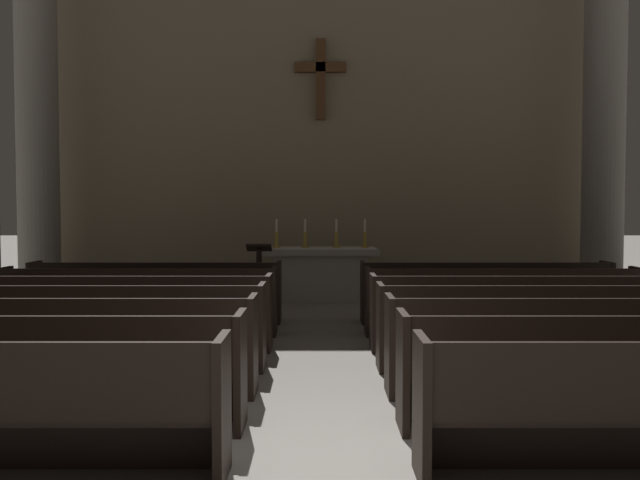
{
  "coord_description": "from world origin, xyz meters",
  "views": [
    {
      "loc": [
        -0.01,
        -4.54,
        1.79
      ],
      "look_at": [
        0.0,
        7.72,
        1.21
      ],
      "focal_mm": 39.37,
      "sensor_mm": 36.0,
      "label": 1
    }
  ],
  "objects_px": {
    "candlestick_outer_left": "(276,239)",
    "altar": "(320,272)",
    "pew_left_row_7": "(156,292)",
    "lectern": "(258,278)",
    "pew_right_row_3": "(588,345)",
    "pew_right_row_4": "(552,327)",
    "pew_left_row_2": "(3,371)",
    "pew_right_row_5": "(524,312)",
    "column_left_fourth": "(36,125)",
    "candlestick_outer_right": "(364,239)",
    "pew_left_row_3": "(53,345)",
    "pew_left_row_6": "(138,301)",
    "pew_left_row_5": "(117,312)",
    "pew_right_row_6": "(502,301)",
    "column_right_fourth": "(603,125)",
    "pew_left_row_4": "(89,327)",
    "candlestick_inner_left": "(304,239)",
    "pew_right_row_2": "(638,371)",
    "candlestick_inner_right": "(336,239)",
    "pew_right_row_7": "(484,292)"
  },
  "relations": [
    {
      "from": "pew_right_row_3",
      "to": "pew_left_row_4",
      "type": "bearing_deg",
      "value": 168.39
    },
    {
      "from": "candlestick_outer_left",
      "to": "candlestick_outer_right",
      "type": "bearing_deg",
      "value": 0.0
    },
    {
      "from": "pew_left_row_7",
      "to": "lectern",
      "type": "bearing_deg",
      "value": 45.67
    },
    {
      "from": "pew_left_row_2",
      "to": "candlestick_outer_right",
      "type": "distance_m",
      "value": 8.64
    },
    {
      "from": "candlestick_outer_right",
      "to": "pew_right_row_3",
      "type": "bearing_deg",
      "value": -76.18
    },
    {
      "from": "candlestick_inner_left",
      "to": "pew_left_row_4",
      "type": "bearing_deg",
      "value": -111.03
    },
    {
      "from": "pew_left_row_6",
      "to": "pew_right_row_7",
      "type": "height_order",
      "value": "same"
    },
    {
      "from": "column_left_fourth",
      "to": "candlestick_outer_right",
      "type": "bearing_deg",
      "value": -2.93
    },
    {
      "from": "pew_left_row_7",
      "to": "candlestick_inner_left",
      "type": "xyz_separation_m",
      "value": [
        2.24,
        2.69,
        0.7
      ]
    },
    {
      "from": "pew_right_row_5",
      "to": "column_left_fourth",
      "type": "distance_m",
      "value": 10.0
    },
    {
      "from": "candlestick_outer_right",
      "to": "column_left_fourth",
      "type": "bearing_deg",
      "value": 177.07
    },
    {
      "from": "pew_right_row_4",
      "to": "pew_right_row_7",
      "type": "bearing_deg",
      "value": 90.0
    },
    {
      "from": "pew_left_row_6",
      "to": "pew_left_row_4",
      "type": "bearing_deg",
      "value": -90.0
    },
    {
      "from": "candlestick_outer_right",
      "to": "pew_left_row_7",
      "type": "bearing_deg",
      "value": -141.54
    },
    {
      "from": "pew_left_row_5",
      "to": "pew_right_row_6",
      "type": "relative_size",
      "value": 1.0
    },
    {
      "from": "pew_left_row_3",
      "to": "pew_left_row_7",
      "type": "distance_m",
      "value": 4.18
    },
    {
      "from": "pew_left_row_4",
      "to": "candlestick_outer_right",
      "type": "height_order",
      "value": "candlestick_outer_right"
    },
    {
      "from": "pew_right_row_4",
      "to": "lectern",
      "type": "distance_m",
      "value": 5.87
    },
    {
      "from": "pew_left_row_5",
      "to": "pew_right_row_3",
      "type": "height_order",
      "value": "same"
    },
    {
      "from": "pew_left_row_6",
      "to": "pew_left_row_7",
      "type": "relative_size",
      "value": 1.0
    },
    {
      "from": "candlestick_outer_right",
      "to": "pew_left_row_5",
      "type": "bearing_deg",
      "value": -125.34
    },
    {
      "from": "column_left_fourth",
      "to": "altar",
      "type": "distance_m",
      "value": 6.25
    },
    {
      "from": "pew_left_row_6",
      "to": "column_right_fourth",
      "type": "height_order",
      "value": "column_right_fourth"
    },
    {
      "from": "pew_left_row_3",
      "to": "altar",
      "type": "distance_m",
      "value": 7.32
    },
    {
      "from": "pew_left_row_2",
      "to": "pew_right_row_5",
      "type": "bearing_deg",
      "value": 31.66
    },
    {
      "from": "pew_right_row_2",
      "to": "candlestick_inner_right",
      "type": "distance_m",
      "value": 8.25
    },
    {
      "from": "candlestick_outer_right",
      "to": "lectern",
      "type": "xyz_separation_m",
      "value": [
        -1.93,
        -1.2,
        -0.63
      ]
    },
    {
      "from": "pew_right_row_5",
      "to": "column_right_fourth",
      "type": "height_order",
      "value": "column_right_fourth"
    },
    {
      "from": "pew_left_row_2",
      "to": "pew_left_row_6",
      "type": "distance_m",
      "value": 4.18
    },
    {
      "from": "pew_right_row_4",
      "to": "candlestick_outer_left",
      "type": "distance_m",
      "value": 6.78
    },
    {
      "from": "candlestick_outer_left",
      "to": "altar",
      "type": "bearing_deg",
      "value": 0.0
    },
    {
      "from": "pew_left_row_3",
      "to": "column_right_fourth",
      "type": "bearing_deg",
      "value": 41.68
    },
    {
      "from": "pew_left_row_6",
      "to": "pew_right_row_5",
      "type": "bearing_deg",
      "value": -11.61
    },
    {
      "from": "pew_left_row_3",
      "to": "pew_left_row_4",
      "type": "height_order",
      "value": "same"
    },
    {
      "from": "pew_left_row_6",
      "to": "pew_right_row_3",
      "type": "bearing_deg",
      "value": -31.66
    },
    {
      "from": "pew_left_row_3",
      "to": "pew_left_row_6",
      "type": "distance_m",
      "value": 3.13
    },
    {
      "from": "pew_right_row_4",
      "to": "column_right_fourth",
      "type": "bearing_deg",
      "value": 63.98
    },
    {
      "from": "pew_right_row_4",
      "to": "pew_right_row_5",
      "type": "bearing_deg",
      "value": 90.0
    },
    {
      "from": "candlestick_inner_left",
      "to": "candlestick_outer_left",
      "type": "bearing_deg",
      "value": 180.0
    },
    {
      "from": "pew_right_row_3",
      "to": "lectern",
      "type": "xyz_separation_m",
      "value": [
        -3.62,
        5.67,
        0.07
      ]
    },
    {
      "from": "pew_left_row_5",
      "to": "pew_left_row_7",
      "type": "distance_m",
      "value": 2.09
    },
    {
      "from": "candlestick_inner_right",
      "to": "column_right_fourth",
      "type": "bearing_deg",
      "value": 3.57
    },
    {
      "from": "pew_right_row_3",
      "to": "candlestick_outer_left",
      "type": "bearing_deg",
      "value": 116.27
    },
    {
      "from": "column_right_fourth",
      "to": "pew_right_row_4",
      "type": "bearing_deg",
      "value": -116.02
    },
    {
      "from": "pew_left_row_6",
      "to": "pew_left_row_7",
      "type": "xyz_separation_m",
      "value": [
        0.0,
        1.04,
        0.0
      ]
    },
    {
      "from": "pew_left_row_4",
      "to": "lectern",
      "type": "distance_m",
      "value": 4.85
    },
    {
      "from": "pew_left_row_4",
      "to": "column_left_fourth",
      "type": "height_order",
      "value": "column_left_fourth"
    },
    {
      "from": "candlestick_inner_left",
      "to": "candlestick_inner_right",
      "type": "distance_m",
      "value": 0.6
    },
    {
      "from": "pew_left_row_2",
      "to": "column_left_fourth",
      "type": "xyz_separation_m",
      "value": [
        -3.0,
        8.24,
        2.93
      ]
    },
    {
      "from": "pew_right_row_7",
      "to": "column_left_fourth",
      "type": "distance_m",
      "value": 9.11
    }
  ]
}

